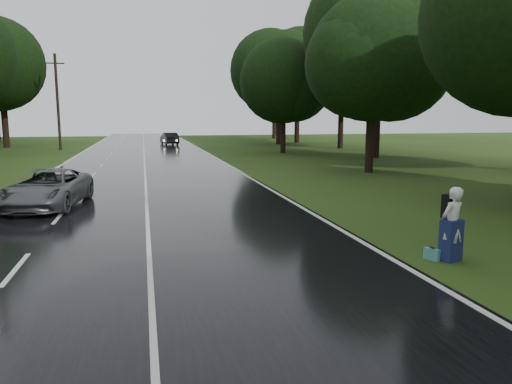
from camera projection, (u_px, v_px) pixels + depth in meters
ground at (151, 290)px, 9.81m from camera, size 160.00×160.00×0.00m
road at (145, 175)px, 29.04m from camera, size 12.00×140.00×0.04m
lane_center at (145, 174)px, 29.04m from camera, size 0.12×140.00×0.01m
grey_car at (48, 188)px, 18.52m from camera, size 3.12×5.47×1.44m
far_car at (169, 139)px, 59.05m from camera, size 2.20×4.64×1.47m
hitchhiker at (452, 227)px, 11.72m from camera, size 0.78×0.75×1.83m
suitcase at (432, 254)px, 11.86m from camera, size 0.27×0.42×0.29m
utility_pole_far at (61, 150)px, 50.37m from camera, size 1.80×0.28×9.82m
tree_left_f at (7, 148)px, 54.13m from camera, size 10.15×10.15×15.87m
tree_right_d at (369, 172)px, 30.34m from camera, size 7.85×7.85×12.27m
tree_right_e at (283, 153)px, 46.35m from camera, size 7.27×7.27×11.37m
tree_right_f at (278, 144)px, 60.62m from camera, size 10.12×10.12×15.82m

